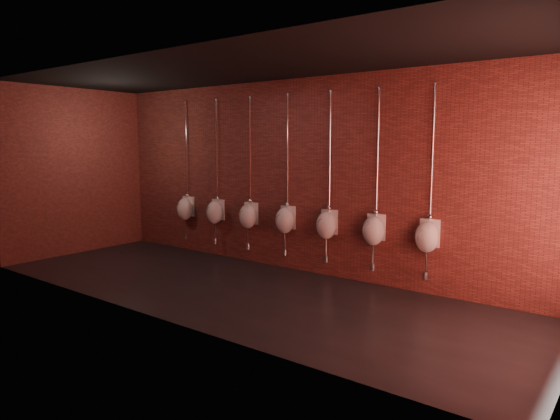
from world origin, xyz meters
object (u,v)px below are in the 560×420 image
(urinal_2, at_px, (248,215))
(urinal_3, at_px, (285,219))
(urinal_0, at_px, (185,208))
(urinal_4, at_px, (327,224))
(urinal_6, at_px, (427,235))
(urinal_5, at_px, (374,229))
(urinal_1, at_px, (215,211))

(urinal_2, bearing_deg, urinal_3, 0.00)
(urinal_0, height_order, urinal_4, same)
(urinal_0, bearing_deg, urinal_4, 0.00)
(urinal_2, relative_size, urinal_3, 1.00)
(urinal_6, bearing_deg, urinal_5, 180.00)
(urinal_3, bearing_deg, urinal_6, 0.00)
(urinal_4, bearing_deg, urinal_0, 180.00)
(urinal_2, distance_m, urinal_5, 2.48)
(urinal_1, relative_size, urinal_2, 1.00)
(urinal_4, bearing_deg, urinal_5, 0.00)
(urinal_0, bearing_deg, urinal_2, 0.00)
(urinal_3, bearing_deg, urinal_4, 0.00)
(urinal_1, distance_m, urinal_2, 0.83)
(urinal_4, xyz_separation_m, urinal_5, (0.83, 0.00, 0.00))
(urinal_6, bearing_deg, urinal_3, 180.00)
(urinal_1, distance_m, urinal_6, 4.13)
(urinal_5, bearing_deg, urinal_3, 180.00)
(urinal_1, relative_size, urinal_4, 1.00)
(urinal_0, height_order, urinal_2, same)
(urinal_1, relative_size, urinal_3, 1.00)
(urinal_0, height_order, urinal_6, same)
(urinal_2, bearing_deg, urinal_5, 0.00)
(urinal_1, xyz_separation_m, urinal_3, (1.65, 0.00, 0.00))
(urinal_3, relative_size, urinal_4, 1.00)
(urinal_0, relative_size, urinal_4, 1.00)
(urinal_3, height_order, urinal_6, same)
(urinal_4, height_order, urinal_5, same)
(urinal_0, relative_size, urinal_1, 1.00)
(urinal_0, xyz_separation_m, urinal_3, (2.48, 0.00, 0.00))
(urinal_0, relative_size, urinal_5, 1.00)
(urinal_3, relative_size, urinal_6, 1.00)
(urinal_2, relative_size, urinal_6, 1.00)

